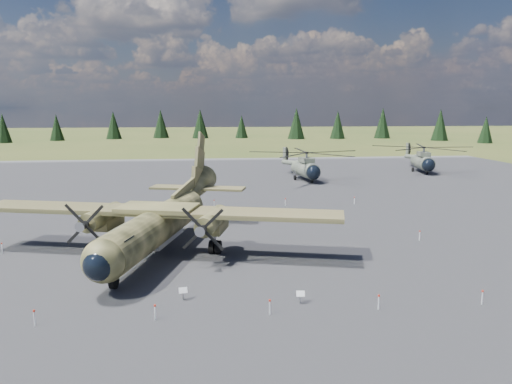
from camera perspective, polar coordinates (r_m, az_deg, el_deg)
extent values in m
plane|color=brown|center=(39.89, -4.05, -6.26)|extent=(500.00, 500.00, 0.00)
cube|color=slate|center=(49.58, -4.57, -3.11)|extent=(120.00, 120.00, 0.04)
cylinder|color=#35361D|center=(37.86, -11.38, -3.88)|extent=(7.11, 17.19, 2.66)
sphere|color=#35361D|center=(30.27, -16.99, -7.54)|extent=(3.21, 3.21, 2.61)
sphere|color=black|center=(29.83, -17.42, -7.91)|extent=(2.36, 2.36, 1.92)
cube|color=black|center=(31.39, -15.85, -5.52)|extent=(2.24, 1.97, 0.52)
cone|color=#35361D|center=(48.13, -6.84, 0.32)|extent=(4.25, 6.99, 4.00)
cube|color=#9B9DA0|center=(38.98, -10.85, -5.13)|extent=(3.26, 5.98, 0.48)
cube|color=#31361C|center=(38.06, -11.19, -2.12)|extent=(27.42, 10.44, 0.33)
cube|color=#35361D|center=(38.02, -11.20, -1.81)|extent=(6.40, 4.81, 0.33)
cylinder|color=#35361D|center=(39.56, -17.14, -2.70)|extent=(2.69, 5.14, 1.43)
cube|color=#35361D|center=(40.36, -16.63, -3.33)|extent=(2.23, 3.49, 0.76)
cone|color=gray|center=(36.89, -19.23, -3.68)|extent=(0.92, 1.02, 0.72)
cylinder|color=black|center=(40.74, -16.52, -5.54)|extent=(1.08, 1.23, 1.05)
cylinder|color=#35361D|center=(36.67, -5.01, -3.25)|extent=(2.69, 5.14, 1.43)
cube|color=#35361D|center=(37.53, -4.72, -3.92)|extent=(2.23, 3.49, 0.76)
cone|color=gray|center=(33.76, -6.26, -4.40)|extent=(0.92, 1.02, 0.72)
cylinder|color=black|center=(37.94, -4.69, -6.29)|extent=(1.08, 1.23, 1.05)
cube|color=#35361D|center=(44.62, -8.10, 0.30)|extent=(2.16, 6.99, 1.60)
cube|color=#31361C|center=(48.57, -6.69, 0.46)|extent=(9.35, 4.44, 0.21)
cylinder|color=gray|center=(31.53, -15.99, -8.65)|extent=(0.16, 0.16, 0.86)
cylinder|color=black|center=(31.75, -15.94, -9.83)|extent=(0.56, 0.94, 0.89)
cylinder|color=slate|center=(75.49, 5.67, 2.57)|extent=(3.22, 6.90, 2.31)
sphere|color=black|center=(72.42, 6.58, 2.22)|extent=(2.40, 2.40, 2.12)
sphere|color=slate|center=(78.60, 4.83, 2.86)|extent=(2.40, 2.40, 2.12)
cube|color=slate|center=(74.98, 5.78, 3.65)|extent=(1.97, 3.14, 0.69)
cylinder|color=gray|center=(74.92, 5.79, 4.18)|extent=(0.38, 0.38, 0.92)
cylinder|color=slate|center=(81.81, 4.02, 3.36)|extent=(1.87, 7.91, 1.32)
cube|color=slate|center=(84.96, 3.29, 4.38)|extent=(0.38, 1.31, 2.22)
cylinder|color=black|center=(85.06, 3.49, 4.39)|extent=(0.39, 2.38, 2.40)
cylinder|color=black|center=(73.10, 6.40, 1.27)|extent=(0.34, 0.66, 0.63)
cylinder|color=black|center=(76.28, 4.48, 1.64)|extent=(0.38, 0.77, 0.74)
cylinder|color=gray|center=(76.22, 4.49, 2.01)|extent=(0.15, 0.15, 1.34)
cylinder|color=black|center=(77.13, 6.23, 1.70)|extent=(0.38, 0.77, 0.74)
cylinder|color=gray|center=(77.07, 6.24, 2.06)|extent=(0.15, 0.15, 1.34)
cylinder|color=slate|center=(89.23, 18.50, 3.21)|extent=(3.34, 6.98, 2.33)
sphere|color=black|center=(86.04, 19.11, 2.92)|extent=(2.45, 2.45, 2.14)
sphere|color=slate|center=(92.43, 17.93, 3.44)|extent=(2.45, 2.45, 2.14)
cube|color=slate|center=(88.73, 18.61, 4.13)|extent=(2.02, 3.19, 0.70)
cylinder|color=gray|center=(88.68, 18.64, 4.58)|extent=(0.38, 0.38, 0.93)
cylinder|color=slate|center=(95.75, 17.39, 3.86)|extent=(2.01, 7.97, 1.33)
cube|color=slate|center=(99.01, 16.90, 4.74)|extent=(0.40, 1.32, 2.23)
cylinder|color=black|center=(99.09, 17.09, 4.73)|extent=(0.43, 2.40, 2.42)
cylinder|color=black|center=(86.72, 18.96, 2.11)|extent=(0.36, 0.67, 0.63)
cylinder|color=black|center=(90.11, 17.49, 2.45)|extent=(0.39, 0.78, 0.74)
cylinder|color=gray|center=(90.05, 17.51, 2.76)|extent=(0.15, 0.15, 1.35)
cylinder|color=black|center=(90.80, 19.02, 2.42)|extent=(0.39, 0.78, 0.74)
cylinder|color=gray|center=(90.74, 19.04, 2.73)|extent=(0.15, 0.15, 1.35)
cube|color=gray|center=(29.48, -8.32, -11.55)|extent=(0.10, 0.10, 0.60)
cube|color=white|center=(29.33, -8.34, -11.06)|extent=(0.51, 0.29, 0.34)
cube|color=gray|center=(28.83, 5.08, -11.99)|extent=(0.10, 0.10, 0.59)
cube|color=white|center=(28.68, 5.11, -11.50)|extent=(0.50, 0.26, 0.33)
cylinder|color=white|center=(28.25, -23.99, -13.06)|extent=(0.07, 0.07, 0.80)
cylinder|color=red|center=(28.10, -24.05, -12.30)|extent=(0.12, 0.12, 0.10)
cylinder|color=white|center=(27.08, -11.45, -13.39)|extent=(0.07, 0.07, 0.80)
cylinder|color=red|center=(26.92, -11.48, -12.60)|extent=(0.12, 0.12, 0.10)
cylinder|color=white|center=(27.21, 1.58, -13.07)|extent=(0.07, 0.07, 0.80)
cylinder|color=red|center=(27.06, 1.59, -12.29)|extent=(0.12, 0.12, 0.10)
cylinder|color=white|center=(28.63, 13.84, -12.18)|extent=(0.07, 0.07, 0.80)
cylinder|color=red|center=(28.48, 13.87, -11.43)|extent=(0.12, 0.12, 0.10)
cylinder|color=white|center=(31.16, 24.43, -10.96)|extent=(0.07, 0.07, 0.80)
cylinder|color=red|center=(31.03, 24.48, -10.27)|extent=(0.12, 0.12, 0.10)
cylinder|color=white|center=(57.19, -21.05, -1.61)|extent=(0.07, 0.07, 0.80)
cylinder|color=red|center=(57.12, -21.07, -1.22)|extent=(0.12, 0.12, 0.10)
cylinder|color=white|center=(55.72, -13.06, -1.50)|extent=(0.07, 0.07, 0.80)
cylinder|color=red|center=(55.64, -13.07, -1.10)|extent=(0.12, 0.12, 0.10)
cylinder|color=white|center=(55.37, -4.80, -1.35)|extent=(0.07, 0.07, 0.80)
cylinder|color=red|center=(55.30, -4.81, -0.94)|extent=(0.12, 0.12, 0.10)
cylinder|color=white|center=(56.18, 3.38, -1.18)|extent=(0.07, 0.07, 0.80)
cylinder|color=red|center=(56.10, 3.38, -0.77)|extent=(0.12, 0.12, 0.10)
cylinder|color=white|center=(58.08, 11.18, -0.99)|extent=(0.07, 0.07, 0.80)
cylinder|color=red|center=(58.01, 11.19, -0.60)|extent=(0.12, 0.12, 0.10)
cylinder|color=white|center=(42.45, -27.03, -5.77)|extent=(0.07, 0.07, 0.80)
cylinder|color=red|center=(42.36, -27.07, -5.25)|extent=(0.12, 0.12, 0.10)
cylinder|color=white|center=(43.68, 18.19, -4.78)|extent=(0.07, 0.07, 0.80)
cylinder|color=red|center=(43.59, 18.22, -4.27)|extent=(0.12, 0.12, 0.10)
cone|color=black|center=(172.67, 24.77, 6.50)|extent=(4.68, 4.68, 8.36)
cone|color=black|center=(180.18, 20.30, 7.23)|extent=(5.93, 5.93, 10.59)
cone|color=black|center=(187.95, 14.26, 7.66)|extent=(6.14, 6.14, 10.96)
cone|color=black|center=(182.03, 9.32, 7.61)|extent=(5.56, 5.56, 9.93)
cone|color=black|center=(178.73, 4.63, 7.83)|extent=(6.12, 6.12, 10.94)
cone|color=black|center=(183.70, -1.66, 7.49)|extent=(4.65, 4.65, 8.30)
cone|color=black|center=(183.61, -6.39, 7.78)|extent=(5.89, 5.89, 10.51)
cone|color=black|center=(187.50, -10.83, 7.67)|extent=(5.75, 5.75, 10.27)
cone|color=black|center=(184.80, -15.98, 7.37)|extent=(5.48, 5.48, 9.79)
cone|color=black|center=(181.67, -21.83, 6.87)|extent=(4.94, 4.94, 8.82)
cone|color=black|center=(177.25, -26.95, 6.54)|extent=(5.18, 5.18, 9.24)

